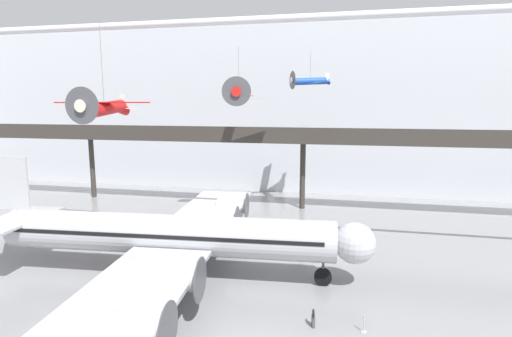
% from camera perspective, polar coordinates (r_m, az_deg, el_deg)
% --- Properties ---
extents(hangar_back_wall, '(140.00, 3.00, 24.89)m').
position_cam_1_polar(hangar_back_wall, '(61.10, 7.80, 8.28)').
color(hangar_back_wall, silver).
rests_on(hangar_back_wall, ground).
extents(mezzanine_walkway, '(110.00, 3.20, 10.58)m').
position_cam_1_polar(mezzanine_walkway, '(49.83, 6.65, 4.01)').
color(mezzanine_walkway, '#38332D').
rests_on(mezzanine_walkway, ground).
extents(ceiling_truss_beam, '(120.00, 0.60, 0.60)m').
position_cam_1_polar(ceiling_truss_beam, '(33.60, 3.97, 20.60)').
color(ceiling_truss_beam, silver).
extents(airliner_silver_main, '(32.03, 36.31, 9.25)m').
position_cam_1_polar(airliner_silver_main, '(32.07, -12.69, -9.29)').
color(airliner_silver_main, '#B7BABF').
rests_on(airliner_silver_main, ground).
extents(suspended_plane_silver_racer, '(8.87, 7.31, 6.61)m').
position_cam_1_polar(suspended_plane_silver_racer, '(46.21, -2.47, 10.37)').
color(suspended_plane_silver_racer, silver).
extents(suspended_plane_red_highwing, '(7.75, 6.34, 7.80)m').
position_cam_1_polar(suspended_plane_red_highwing, '(34.61, -20.85, 8.08)').
color(suspended_plane_red_highwing, red).
extents(suspended_plane_blue_trainer, '(5.30, 6.00, 4.60)m').
position_cam_1_polar(suspended_plane_blue_trainer, '(50.78, 7.72, 12.22)').
color(suspended_plane_blue_trainer, '#1E4CAD').
extents(stanchion_barrier, '(0.36, 0.36, 1.08)m').
position_cam_1_polar(stanchion_barrier, '(26.20, 15.15, -21.01)').
color(stanchion_barrier, '#B2B5BA').
rests_on(stanchion_barrier, ground).
extents(info_sign_pedestal, '(0.26, 0.76, 1.24)m').
position_cam_1_polar(info_sign_pedestal, '(26.07, 8.19, -20.60)').
color(info_sign_pedestal, '#4C4C51').
rests_on(info_sign_pedestal, ground).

